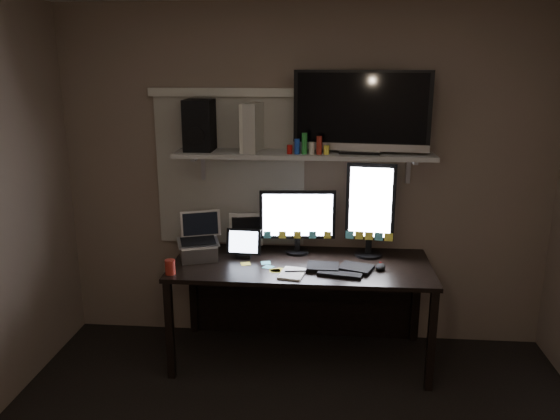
# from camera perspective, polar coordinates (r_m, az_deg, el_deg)

# --- Properties ---
(back_wall) EXTENTS (3.60, 0.00, 3.60)m
(back_wall) POSITION_cam_1_polar(r_m,az_deg,el_deg) (4.04, 2.55, 3.22)
(back_wall) COLOR #816D5D
(back_wall) RESTS_ON floor
(window_blinds) EXTENTS (1.10, 0.02, 1.10)m
(window_blinds) POSITION_cam_1_polar(r_m,az_deg,el_deg) (4.07, -5.22, 3.99)
(window_blinds) COLOR #B8B5A5
(window_blinds) RESTS_ON back_wall
(desk) EXTENTS (1.80, 0.75, 0.73)m
(desk) POSITION_cam_1_polar(r_m,az_deg,el_deg) (4.00, 2.27, -7.33)
(desk) COLOR black
(desk) RESTS_ON floor
(wall_shelf) EXTENTS (1.80, 0.35, 0.03)m
(wall_shelf) POSITION_cam_1_polar(r_m,az_deg,el_deg) (3.83, 2.47, 5.84)
(wall_shelf) COLOR #B0B0AB
(wall_shelf) RESTS_ON back_wall
(monitor_landscape) EXTENTS (0.55, 0.10, 0.48)m
(monitor_landscape) POSITION_cam_1_polar(r_m,az_deg,el_deg) (3.96, 1.84, -1.21)
(monitor_landscape) COLOR black
(monitor_landscape) RESTS_ON desk
(monitor_portrait) EXTENTS (0.35, 0.11, 0.69)m
(monitor_portrait) POSITION_cam_1_polar(r_m,az_deg,el_deg) (3.92, 9.41, 0.04)
(monitor_portrait) COLOR black
(monitor_portrait) RESTS_ON desk
(keyboard) EXTENTS (0.47, 0.26, 0.03)m
(keyboard) POSITION_cam_1_polar(r_m,az_deg,el_deg) (3.72, 6.22, -6.02)
(keyboard) COLOR black
(keyboard) RESTS_ON desk
(mouse) EXTENTS (0.09, 0.11, 0.04)m
(mouse) POSITION_cam_1_polar(r_m,az_deg,el_deg) (3.77, 10.46, -5.85)
(mouse) COLOR black
(mouse) RESTS_ON desk
(notepad) EXTENTS (0.19, 0.24, 0.01)m
(notepad) POSITION_cam_1_polar(r_m,az_deg,el_deg) (3.62, 1.30, -6.66)
(notepad) COLOR white
(notepad) RESTS_ON desk
(tablet) EXTENTS (0.25, 0.11, 0.21)m
(tablet) POSITION_cam_1_polar(r_m,az_deg,el_deg) (3.91, -3.80, -3.48)
(tablet) COLOR black
(tablet) RESTS_ON desk
(file_sorter) EXTENTS (0.22, 0.14, 0.27)m
(file_sorter) POSITION_cam_1_polar(r_m,az_deg,el_deg) (4.09, -3.57, -2.24)
(file_sorter) COLOR black
(file_sorter) RESTS_ON desk
(laptop) EXTENTS (0.35, 0.31, 0.32)m
(laptop) POSITION_cam_1_polar(r_m,az_deg,el_deg) (3.89, -8.57, -2.89)
(laptop) COLOR #A4A5A9
(laptop) RESTS_ON desk
(cup) EXTENTS (0.08, 0.08, 0.10)m
(cup) POSITION_cam_1_polar(r_m,az_deg,el_deg) (3.69, -11.41, -5.86)
(cup) COLOR maroon
(cup) RESTS_ON desk
(sticky_notes) EXTENTS (0.31, 0.25, 0.00)m
(sticky_notes) POSITION_cam_1_polar(r_m,az_deg,el_deg) (3.75, -1.59, -5.96)
(sticky_notes) COLOR yellow
(sticky_notes) RESTS_ON desk
(tv) EXTENTS (0.94, 0.28, 0.55)m
(tv) POSITION_cam_1_polar(r_m,az_deg,el_deg) (3.79, 8.51, 10.05)
(tv) COLOR black
(tv) RESTS_ON wall_shelf
(game_console) EXTENTS (0.14, 0.29, 0.33)m
(game_console) POSITION_cam_1_polar(r_m,az_deg,el_deg) (3.85, -2.97, 8.62)
(game_console) COLOR beige
(game_console) RESTS_ON wall_shelf
(speaker) EXTENTS (0.20, 0.24, 0.36)m
(speaker) POSITION_cam_1_polar(r_m,az_deg,el_deg) (3.93, -8.40, 8.77)
(speaker) COLOR black
(speaker) RESTS_ON wall_shelf
(bottles) EXTENTS (0.24, 0.09, 0.15)m
(bottles) POSITION_cam_1_polar(r_m,az_deg,el_deg) (3.73, 2.95, 6.98)
(bottles) COLOR #A50F0C
(bottles) RESTS_ON wall_shelf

